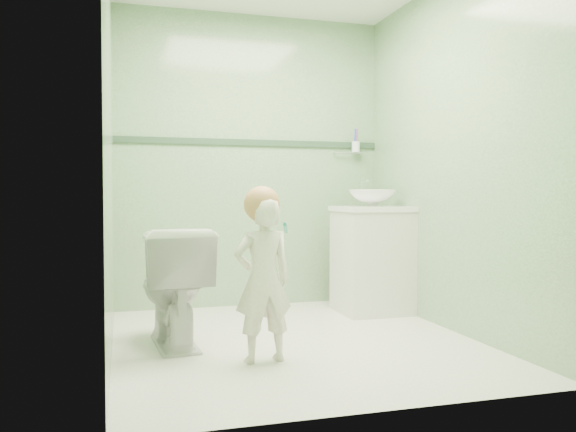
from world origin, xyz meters
name	(u,v)px	position (x,y,z in m)	size (l,w,h in m)	color
ground	(295,341)	(0.00, 0.00, 0.00)	(2.50, 2.50, 0.00)	beige
room_shell	(295,149)	(0.00, 0.00, 1.20)	(2.50, 2.54, 2.40)	#74A072
trim_stripe	(252,143)	(0.00, 1.24, 1.35)	(2.20, 0.02, 0.05)	#2C4732
vanity	(372,261)	(0.84, 0.70, 0.40)	(0.52, 0.50, 0.80)	silver
counter	(372,209)	(0.84, 0.70, 0.81)	(0.54, 0.52, 0.04)	white
basin	(372,198)	(0.84, 0.70, 0.89)	(0.37, 0.37, 0.13)	white
faucet	(363,188)	(0.84, 0.89, 0.97)	(0.03, 0.13, 0.18)	silver
cup_holder	(355,147)	(0.89, 1.18, 1.33)	(0.26, 0.07, 0.21)	silver
toilet	(173,286)	(-0.74, 0.11, 0.36)	(0.40, 0.71, 0.72)	white
toddler	(263,280)	(-0.30, -0.39, 0.45)	(0.33, 0.22, 0.90)	beige
hair_cap	(262,204)	(-0.30, -0.36, 0.87)	(0.20, 0.20, 0.20)	#BB7C4B
teal_toothbrush	(284,227)	(-0.21, -0.50, 0.74)	(0.11, 0.14, 0.08)	#0A847B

